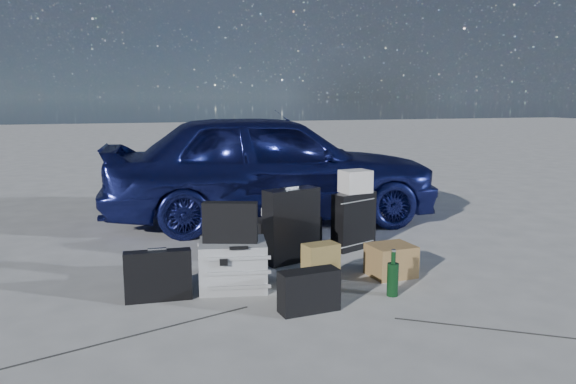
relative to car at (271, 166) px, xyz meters
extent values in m
plane|color=beige|center=(-0.29, -2.43, -0.67)|extent=(60.00, 60.00, 0.00)
imported|color=navy|center=(0.00, 0.00, 0.00)|extent=(4.05, 1.95, 1.33)
cube|color=#A7A9AC|center=(-0.96, -2.22, -0.48)|extent=(0.59, 0.51, 0.37)
cube|color=black|center=(-0.98, -2.24, -0.14)|extent=(0.43, 0.24, 0.31)
cube|color=black|center=(-1.54, -2.32, -0.48)|extent=(0.49, 0.14, 0.38)
cube|color=black|center=(-0.30, -1.68, -0.33)|extent=(0.55, 0.33, 0.67)
cube|color=black|center=(0.42, -1.45, -0.39)|extent=(0.50, 0.34, 0.56)
cube|color=silver|center=(0.44, -1.44, 0.00)|extent=(0.30, 0.25, 0.22)
cube|color=black|center=(-0.24, -1.33, -0.50)|extent=(0.70, 0.39, 0.33)
cube|color=silver|center=(-0.24, -1.34, -0.30)|extent=(0.48, 0.38, 0.08)
cube|color=black|center=(-0.24, -1.33, -0.23)|extent=(0.35, 0.30, 0.06)
cube|color=olive|center=(-0.30, -2.44, -0.49)|extent=(0.29, 0.20, 0.36)
cube|color=olive|center=(0.37, -2.33, -0.53)|extent=(0.37, 0.33, 0.27)
cube|color=black|center=(-0.56, -2.87, -0.52)|extent=(0.44, 0.20, 0.30)
cylinder|color=black|center=(0.15, -2.77, -0.49)|extent=(0.09, 0.09, 0.34)
camera|label=1|loc=(-1.84, -6.38, 0.81)|focal=35.00mm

